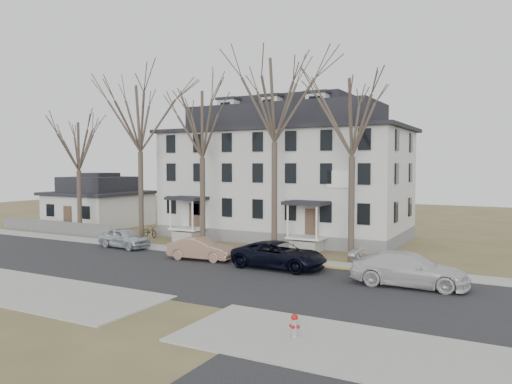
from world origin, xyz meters
The scene contains 19 objects.
ground centered at (0.00, 0.00, 0.00)m, with size 120.00×120.00×0.00m, color brown.
main_road centered at (0.00, 2.00, 0.00)m, with size 120.00×10.00×0.04m, color #27272A.
far_sidewalk centered at (0.00, 8.00, 0.00)m, with size 120.00×2.00×0.08m, color #A09F97.
near_sidewalk_right centered at (12.00, -5.00, 0.00)m, with size 14.00×5.00×0.08m, color #A09F97.
yellow_curb centered at (5.00, 7.10, 0.00)m, with size 14.00×0.25×0.06m, color gold.
boarding_house centered at (-2.00, 17.95, 5.38)m, with size 20.80×12.36×12.05m.
small_house centered at (-22.00, 16.00, 2.25)m, with size 8.70×8.70×5.00m.
fence centered at (-21.00, 9.50, 0.00)m, with size 14.00×0.06×1.20m, color gray.
tree_far_left centered at (-11.00, 9.80, 10.34)m, with size 8.40×8.40×13.72m.
tree_mid_left centered at (-5.00, 9.80, 9.60)m, with size 7.80×7.80×12.74m.
tree_center centered at (1.00, 9.80, 11.08)m, with size 9.00×9.00×14.70m.
tree_mid_right centered at (6.50, 9.80, 9.60)m, with size 7.80×7.80×12.74m.
tree_bungalow centered at (-18.00, 9.80, 8.12)m, with size 6.60×6.60×10.78m.
car_silver centered at (-9.94, 6.70, 0.74)m, with size 1.74×4.34×1.48m, color silver.
car_tan centered at (-2.24, 5.57, 0.72)m, with size 1.53×4.39×1.45m, color #98755D.
car_navy centered at (3.40, 5.62, 0.80)m, with size 2.64×5.73×1.59m, color black.
car_white centered at (11.13, 4.85, 0.85)m, with size 2.39×5.88×1.71m, color silver.
bicycle_left centered at (-11.89, 11.90, 0.50)m, with size 0.66×1.89×0.99m, color black.
fire_hydrant centered at (9.06, -4.90, 0.44)m, with size 0.37×0.34×0.88m.
Camera 1 is at (16.22, -21.10, 6.26)m, focal length 35.00 mm.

